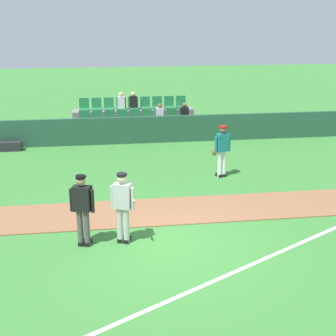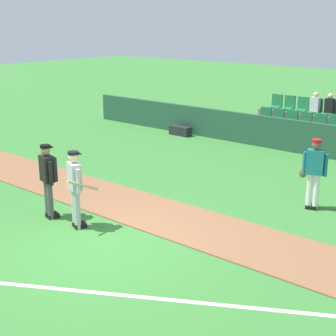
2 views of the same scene
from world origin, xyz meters
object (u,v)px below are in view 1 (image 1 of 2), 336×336
Objects in this scene: batter_grey_jersey at (123,205)px; equipment_bag at (10,146)px; umpire_home_plate at (83,206)px; runner_teal_jersey at (222,149)px.

batter_grey_jersey reaches higher than equipment_bag.
batter_grey_jersey is 1.96× the size of equipment_bag.
equipment_bag is (-4.07, 8.79, -0.79)m from batter_grey_jersey.
umpire_home_plate reaches higher than equipment_bag.
umpire_home_plate is at bearing -179.26° from batter_grey_jersey.
runner_teal_jersey is at bearing 44.99° from umpire_home_plate.
runner_teal_jersey is 8.78m from equipment_bag.
equipment_bag is (-7.58, 4.36, -0.78)m from runner_teal_jersey.
equipment_bag is at bearing 114.84° from batter_grey_jersey.
batter_grey_jersey is at bearing -65.16° from equipment_bag.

